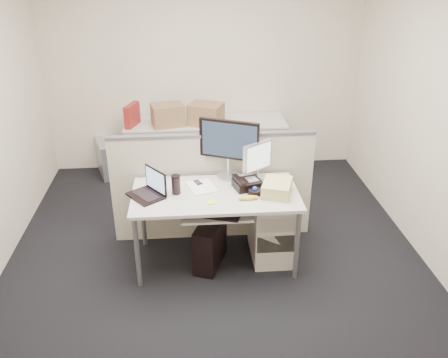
{
  "coord_description": "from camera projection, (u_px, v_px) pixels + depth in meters",
  "views": [
    {
      "loc": [
        -0.22,
        -3.76,
        2.73
      ],
      "look_at": [
        0.09,
        0.15,
        0.79
      ],
      "focal_mm": 38.0,
      "sensor_mm": 36.0,
      "label": 1
    }
  ],
  "objects": [
    {
      "name": "travel_mug",
      "position": [
        176.0,
        185.0,
        4.22
      ],
      "size": [
        0.08,
        0.08,
        0.17
      ],
      "primitive_type": "cylinder",
      "rotation": [
        0.0,
        0.0,
        -0.04
      ],
      "color": "black",
      "rests_on": "desk"
    },
    {
      "name": "desk_phone",
      "position": [
        247.0,
        184.0,
        4.34
      ],
      "size": [
        0.29,
        0.26,
        0.08
      ],
      "primitive_type": "cube",
      "rotation": [
        0.0,
        0.0,
        0.29
      ],
      "color": "black",
      "rests_on": "desk"
    },
    {
      "name": "laptop",
      "position": [
        145.0,
        185.0,
        4.15
      ],
      "size": [
        0.37,
        0.39,
        0.23
      ],
      "primitive_type": "cube",
      "rotation": [
        0.0,
        0.0,
        -0.93
      ],
      "color": "black",
      "rests_on": "desk"
    },
    {
      "name": "wall_right",
      "position": [
        443.0,
        122.0,
        4.13
      ],
      "size": [
        0.02,
        4.5,
        2.7
      ],
      "primitive_type": "cube",
      "color": "beige",
      "rests_on": "ground"
    },
    {
      "name": "wall_back",
      "position": [
        204.0,
        67.0,
        6.0
      ],
      "size": [
        4.0,
        0.02,
        2.7
      ],
      "primitive_type": "cube",
      "color": "beige",
      "rests_on": "ground"
    },
    {
      "name": "banana",
      "position": [
        248.0,
        198.0,
        4.14
      ],
      "size": [
        0.19,
        0.05,
        0.04
      ],
      "primitive_type": "ellipsoid",
      "rotation": [
        0.0,
        0.0,
        0.04
      ],
      "color": "yellow",
      "rests_on": "desk"
    },
    {
      "name": "cellphone",
      "position": [
        198.0,
        183.0,
        4.43
      ],
      "size": [
        0.09,
        0.12,
        0.01
      ],
      "primitive_type": "cube",
      "rotation": [
        0.0,
        0.0,
        0.41
      ],
      "color": "black",
      "rests_on": "desk"
    },
    {
      "name": "manila_folders",
      "position": [
        277.0,
        188.0,
        4.23
      ],
      "size": [
        0.33,
        0.37,
        0.12
      ],
      "primitive_type": "cube",
      "rotation": [
        0.0,
        0.0,
        -0.33
      ],
      "color": "#EBDC83",
      "rests_on": "desk"
    },
    {
      "name": "drawer_pedestal",
      "position": [
        273.0,
        226.0,
        4.52
      ],
      "size": [
        0.4,
        0.55,
        0.65
      ],
      "primitive_type": "cube",
      "color": "beige",
      "rests_on": "floor"
    },
    {
      "name": "monitor_small",
      "position": [
        257.0,
        163.0,
        4.36
      ],
      "size": [
        0.36,
        0.32,
        0.4
      ],
      "primitive_type": "cube",
      "rotation": [
        0.0,
        0.0,
        0.61
      ],
      "color": "#B7B7BC",
      "rests_on": "desk"
    },
    {
      "name": "floor",
      "position": [
        216.0,
        260.0,
        4.59
      ],
      "size": [
        4.0,
        4.5,
        0.01
      ],
      "primitive_type": "cube",
      "color": "black",
      "rests_on": "ground"
    },
    {
      "name": "cubicle_partition",
      "position": [
        213.0,
        188.0,
        4.74
      ],
      "size": [
        2.0,
        0.06,
        1.1
      ],
      "primitive_type": "cube",
      "color": "beige",
      "rests_on": "floor"
    },
    {
      "name": "pc_tower_spare_silver",
      "position": [
        107.0,
        158.0,
        6.2
      ],
      "size": [
        0.34,
        0.53,
        0.46
      ],
      "primitive_type": "cube",
      "rotation": [
        0.0,
        0.0,
        0.31
      ],
      "color": "#B7B7BC",
      "rests_on": "floor"
    },
    {
      "name": "paper_stack",
      "position": [
        202.0,
        187.0,
        4.36
      ],
      "size": [
        0.3,
        0.34,
        0.01
      ],
      "primitive_type": "cube",
      "rotation": [
        0.0,
        0.0,
        0.3
      ],
      "color": "white",
      "rests_on": "desk"
    },
    {
      "name": "pc_tower_desk",
      "position": [
        210.0,
        243.0,
        4.44
      ],
      "size": [
        0.34,
        0.51,
        0.45
      ],
      "primitive_type": "cube",
      "rotation": [
        0.0,
        0.0,
        -0.35
      ],
      "color": "black",
      "rests_on": "floor"
    },
    {
      "name": "monitor_main",
      "position": [
        229.0,
        149.0,
        4.43
      ],
      "size": [
        0.61,
        0.43,
        0.57
      ],
      "primitive_type": "cube",
      "rotation": [
        0.0,
        0.0,
        -0.41
      ],
      "color": "black",
      "rests_on": "desk"
    },
    {
      "name": "keyboard_tray",
      "position": [
        217.0,
        214.0,
        4.15
      ],
      "size": [
        0.62,
        0.32,
        0.02
      ],
      "primitive_type": "cube",
      "color": "silver",
      "rests_on": "desk"
    },
    {
      "name": "back_counter",
      "position": [
        206.0,
        149.0,
        6.15
      ],
      "size": [
        2.0,
        0.6,
        0.72
      ],
      "primitive_type": "cube",
      "color": "beige",
      "rests_on": "floor"
    },
    {
      "name": "wall_front",
      "position": [
        248.0,
        313.0,
        1.98
      ],
      "size": [
        4.0,
        0.02,
        2.7
      ],
      "primitive_type": "cube",
      "color": "beige",
      "rests_on": "ground"
    },
    {
      "name": "trackball",
      "position": [
        255.0,
        192.0,
        4.23
      ],
      "size": [
        0.16,
        0.16,
        0.05
      ],
      "primitive_type": "cylinder",
      "rotation": [
        0.0,
        0.0,
        0.37
      ],
      "color": "black",
      "rests_on": "desk"
    },
    {
      "name": "sticky_pad",
      "position": [
        211.0,
        202.0,
        4.09
      ],
      "size": [
        0.09,
        0.09,
        0.01
      ],
      "primitive_type": "cube",
      "rotation": [
        0.0,
        0.0,
        0.26
      ],
      "color": "#F9FF37",
      "rests_on": "desk"
    },
    {
      "name": "keyboard",
      "position": [
        214.0,
        214.0,
        4.1
      ],
      "size": [
        0.48,
        0.3,
        0.03
      ],
      "primitive_type": "cube",
      "rotation": [
        0.0,
        0.0,
        -0.32
      ],
      "color": "black",
      "rests_on": "keyboard_tray"
    },
    {
      "name": "red_binder",
      "position": [
        132.0,
        116.0,
        5.77
      ],
      "size": [
        0.17,
        0.32,
        0.29
      ],
      "primitive_type": "cube",
      "rotation": [
        0.0,
        0.0,
        -0.33
      ],
      "color": "maroon",
      "rests_on": "back_counter"
    },
    {
      "name": "desk",
      "position": [
        215.0,
        199.0,
        4.29
      ],
      "size": [
        1.5,
        0.75,
        0.73
      ],
      "color": "silver",
      "rests_on": "floor"
    },
    {
      "name": "cardboard_box_left",
      "position": [
        168.0,
        116.0,
        5.79
      ],
      "size": [
        0.44,
        0.37,
        0.29
      ],
      "primitive_type": "cube",
      "rotation": [
        0.0,
        0.0,
        0.23
      ],
      "color": "#866A4A",
      "rests_on": "back_counter"
    },
    {
      "name": "cardboard_box_right",
      "position": [
        206.0,
        115.0,
        5.82
      ],
      "size": [
        0.48,
        0.43,
        0.28
      ],
      "primitive_type": "cube",
      "rotation": [
        0.0,
        0.0,
        -0.41
      ],
      "color": "#866A4A",
      "rests_on": "back_counter"
    },
    {
      "name": "pc_tower_spare_dark",
      "position": [
        125.0,
        160.0,
        6.14
      ],
      "size": [
        0.25,
        0.51,
        0.46
      ],
      "primitive_type": "cube",
      "rotation": [
        0.0,
        0.0,
        -0.11
      ],
      "color": "black",
      "rests_on": "floor"
    }
  ]
}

